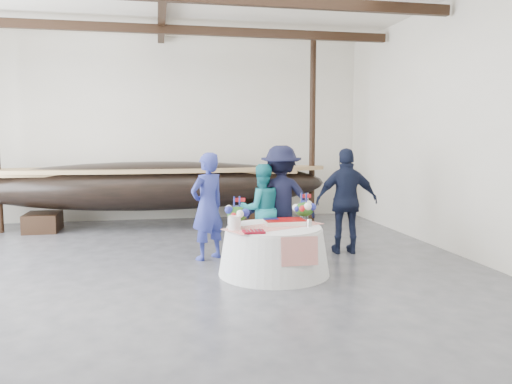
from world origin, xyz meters
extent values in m
cube|color=#3D3D42|center=(0.00, 0.00, 0.00)|extent=(10.00, 12.00, 0.01)
cube|color=silver|center=(0.00, 6.00, 2.25)|extent=(10.00, 0.02, 4.50)
cube|color=silver|center=(5.00, 0.00, 2.25)|extent=(0.02, 12.00, 4.50)
cube|color=black|center=(0.00, 4.00, 4.25)|extent=(9.80, 0.12, 0.18)
cylinder|color=black|center=(3.50, 4.81, 2.25)|extent=(0.14, 0.14, 4.50)
cube|color=black|center=(-2.64, 4.81, 0.20)|extent=(0.70, 0.90, 0.40)
cube|color=black|center=(2.18, 4.81, 0.20)|extent=(0.70, 0.90, 0.40)
ellipsoid|color=black|center=(-0.23, 4.81, 0.95)|extent=(8.03, 1.61, 1.10)
cube|color=#9E7A4C|center=(-0.23, 4.81, 1.26)|extent=(6.43, 1.05, 0.06)
cone|color=silver|center=(1.56, 0.51, 0.35)|extent=(1.67, 1.67, 0.69)
cylinder|color=silver|center=(1.56, 0.51, 0.70)|extent=(1.42, 1.42, 0.04)
cube|color=red|center=(1.56, 0.51, 0.72)|extent=(1.63, 1.15, 0.01)
cube|color=white|center=(1.75, 0.63, 0.76)|extent=(0.60, 0.40, 0.07)
cylinder|color=white|center=(0.94, 0.36, 0.82)|extent=(0.18, 0.18, 0.21)
cylinder|color=white|center=(0.99, 0.83, 0.82)|extent=(0.18, 0.18, 0.19)
cube|color=maroon|center=(1.17, 0.09, 0.74)|extent=(0.30, 0.24, 0.03)
cone|color=silver|center=(2.07, 0.39, 0.78)|extent=(0.09, 0.09, 0.12)
imported|color=navy|center=(0.67, 1.60, 0.90)|extent=(0.79, 0.72, 1.80)
imported|color=teal|center=(1.63, 1.79, 0.80)|extent=(0.81, 0.65, 1.59)
imported|color=black|center=(2.01, 1.88, 0.95)|extent=(1.33, 0.90, 1.91)
imported|color=black|center=(3.12, 1.57, 0.93)|extent=(1.15, 0.61, 1.86)
camera|label=1|loc=(-0.13, -6.68, 2.06)|focal=35.00mm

